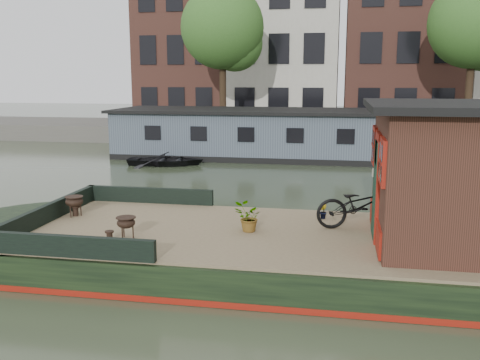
% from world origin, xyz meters
% --- Properties ---
extents(ground, '(120.00, 120.00, 0.00)m').
position_xyz_m(ground, '(0.00, 0.00, 0.00)').
color(ground, '#26321F').
rests_on(ground, ground).
extents(houseboat_hull, '(14.01, 4.02, 0.60)m').
position_xyz_m(houseboat_hull, '(-1.33, 0.00, 0.27)').
color(houseboat_hull, black).
rests_on(houseboat_hull, ground).
extents(houseboat_deck, '(11.80, 3.80, 0.05)m').
position_xyz_m(houseboat_deck, '(0.00, 0.00, 0.62)').
color(houseboat_deck, olive).
rests_on(houseboat_deck, houseboat_hull).
extents(bow_bulwark, '(3.00, 4.00, 0.35)m').
position_xyz_m(bow_bulwark, '(-5.07, 0.00, 0.82)').
color(bow_bulwark, black).
rests_on(bow_bulwark, houseboat_deck).
extents(bicycle, '(1.81, 1.01, 0.90)m').
position_xyz_m(bicycle, '(0.20, 0.66, 1.10)').
color(bicycle, black).
rests_on(bicycle, houseboat_deck).
extents(potted_plant_b, '(0.20, 0.21, 0.31)m').
position_xyz_m(potted_plant_b, '(-0.53, 1.23, 0.80)').
color(potted_plant_b, brown).
rests_on(potted_plant_b, houseboat_deck).
extents(potted_plant_c, '(0.63, 0.60, 0.55)m').
position_xyz_m(potted_plant_c, '(-1.87, 0.01, 0.92)').
color(potted_plant_c, brown).
rests_on(potted_plant_c, houseboat_deck).
extents(potted_plant_e, '(0.16, 0.15, 0.26)m').
position_xyz_m(potted_plant_e, '(-4.54, -1.70, 0.78)').
color(potted_plant_e, brown).
rests_on(potted_plant_e, houseboat_deck).
extents(brazier_front, '(0.48, 0.48, 0.40)m').
position_xyz_m(brazier_front, '(-3.93, -0.83, 0.85)').
color(brazier_front, black).
rests_on(brazier_front, houseboat_deck).
extents(brazier_rear, '(0.50, 0.50, 0.42)m').
position_xyz_m(brazier_rear, '(-5.60, 0.48, 0.86)').
color(brazier_rear, black).
rests_on(brazier_rear, houseboat_deck).
extents(bollard_port, '(0.18, 0.18, 0.21)m').
position_xyz_m(bollard_port, '(-5.60, 0.50, 0.76)').
color(bollard_port, black).
rests_on(bollard_port, houseboat_deck).
extents(bollard_stbd, '(0.16, 0.16, 0.18)m').
position_xyz_m(bollard_stbd, '(-4.17, -1.00, 0.74)').
color(bollard_stbd, black).
rests_on(bollard_stbd, houseboat_deck).
extents(dinghy, '(3.31, 2.55, 0.64)m').
position_xyz_m(dinghy, '(-7.15, 11.08, 0.32)').
color(dinghy, black).
rests_on(dinghy, ground).
extents(far_houseboat, '(20.40, 4.40, 2.11)m').
position_xyz_m(far_houseboat, '(0.00, 14.00, 0.97)').
color(far_houseboat, '#495461').
rests_on(far_houseboat, ground).
extents(quay, '(60.00, 6.00, 0.90)m').
position_xyz_m(quay, '(0.00, 20.50, 0.45)').
color(quay, '#47443F').
rests_on(quay, ground).
extents(townhouse_row, '(27.25, 8.00, 16.50)m').
position_xyz_m(townhouse_row, '(0.15, 27.50, 7.90)').
color(townhouse_row, brown).
rests_on(townhouse_row, ground).
extents(tree_left, '(4.40, 4.40, 7.40)m').
position_xyz_m(tree_left, '(-6.36, 19.07, 5.89)').
color(tree_left, '#332316').
rests_on(tree_left, quay).
extents(tree_right, '(4.40, 4.40, 7.40)m').
position_xyz_m(tree_right, '(6.14, 19.07, 5.89)').
color(tree_right, '#332316').
rests_on(tree_right, quay).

